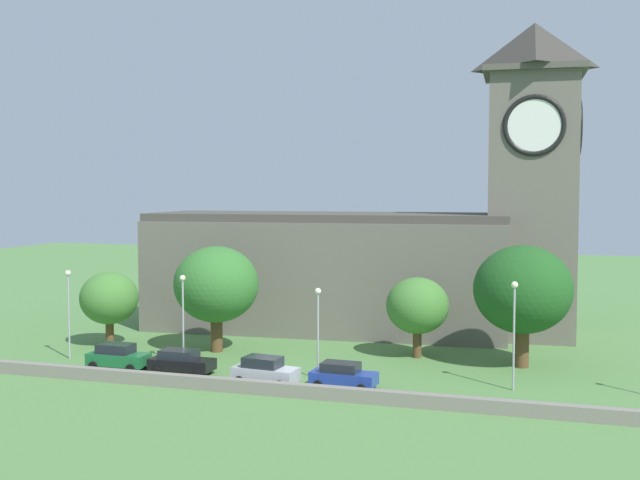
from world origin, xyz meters
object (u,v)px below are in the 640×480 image
object	(u,v)px
car_blue	(343,375)
car_silver	(265,371)
tree_riverside_east	(523,290)
car_black	(181,362)
car_green	(118,357)
church	(380,248)
tree_riverside_west	(216,285)
streetlamp_central	(318,317)
tree_by_tower	(417,306)
streetlamp_west_end	(68,299)
streetlamp_west_mid	(183,305)
streetlamp_east_mid	(514,318)
tree_churchyard	(109,298)

from	to	relation	value
car_blue	car_silver	bearing A→B (deg)	-171.82
car_blue	tree_riverside_east	xyz separation A→B (m)	(10.76, 9.75, 4.80)
car_black	car_green	bearing A→B (deg)	-177.51
church	tree_riverside_west	distance (m)	16.83
streetlamp_central	car_green	bearing A→B (deg)	-173.34
tree_by_tower	tree_riverside_west	world-z (taller)	tree_riverside_west
streetlamp_west_end	streetlamp_west_mid	world-z (taller)	streetlamp_west_end
streetlamp_east_mid	car_black	bearing A→B (deg)	-174.26
church	streetlamp_west_end	bearing A→B (deg)	-136.40
streetlamp_west_end	tree_churchyard	bearing A→B (deg)	88.00
car_green	streetlamp_central	world-z (taller)	streetlamp_central
car_black	streetlamp_west_end	world-z (taller)	streetlamp_west_end
tree_riverside_west	tree_churchyard	world-z (taller)	tree_riverside_west
car_blue	church	bearing A→B (deg)	96.76
car_green	tree_churchyard	bearing A→B (deg)	125.95
car_silver	streetlamp_east_mid	bearing A→B (deg)	12.74
car_green	car_silver	world-z (taller)	car_silver
streetlamp_east_mid	tree_riverside_west	distance (m)	23.93
church	car_black	xyz separation A→B (m)	(-9.41, -20.78, -6.74)
streetlamp_west_mid	streetlamp_east_mid	bearing A→B (deg)	-0.42
tree_riverside_west	tree_churchyard	bearing A→B (deg)	-177.28
car_green	tree_riverside_west	world-z (taller)	tree_riverside_west
tree_by_tower	car_black	bearing A→B (deg)	-145.51
church	streetlamp_central	distance (m)	19.59
church	car_silver	size ratio (longest dim) A/B	8.79
streetlamp_west_mid	tree_riverside_west	size ratio (longest dim) A/B	0.79
car_blue	streetlamp_west_end	distance (m)	22.82
car_black	streetlamp_west_mid	distance (m)	4.50
tree_churchyard	car_green	bearing A→B (deg)	-54.05
tree_riverside_east	tree_churchyard	size ratio (longest dim) A/B	1.45
car_green	streetlamp_east_mid	xyz separation A→B (m)	(27.45, 2.48, 3.76)
church	tree_by_tower	bearing A→B (deg)	-62.85
streetlamp_central	streetlamp_east_mid	world-z (taller)	streetlamp_east_mid
church	car_green	world-z (taller)	church
streetlamp_west_mid	streetlamp_central	bearing A→B (deg)	-5.12
streetlamp_west_mid	car_black	bearing A→B (deg)	-66.07
car_black	streetlamp_central	bearing A→B (deg)	8.78
car_silver	streetlamp_central	distance (m)	5.13
car_green	streetlamp_central	xyz separation A→B (m)	(14.52, 1.70, 3.30)
streetlamp_central	tree_churchyard	world-z (taller)	streetlamp_central
car_blue	tree_riverside_west	size ratio (longest dim) A/B	0.52
streetlamp_west_mid	tree_by_tower	world-z (taller)	streetlamp_west_mid
car_silver	streetlamp_west_mid	bearing A→B (deg)	154.68
car_green	streetlamp_west_end	size ratio (longest dim) A/B	0.65
streetlamp_east_mid	tree_riverside_east	size ratio (longest dim) A/B	0.79
tree_by_tower	streetlamp_west_end	bearing A→B (deg)	-161.77
car_silver	streetlamp_east_mid	distance (m)	16.55
church	tree_churchyard	size ratio (longest dim) A/B	6.41
church	car_black	size ratio (longest dim) A/B	8.65
tree_riverside_east	car_black	bearing A→B (deg)	-157.93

